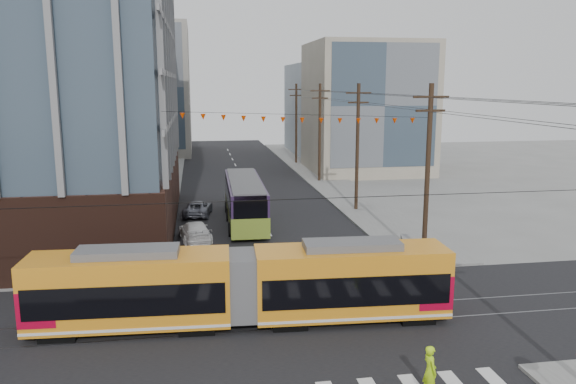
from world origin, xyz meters
name	(u,v)px	position (x,y,z in m)	size (l,w,h in m)	color
ground	(332,358)	(0.00, 0.00, 0.00)	(160.00, 160.00, 0.00)	slate
bg_bldg_nw_near	(98,100)	(-17.00, 52.00, 9.00)	(18.00, 16.00, 18.00)	#8C99A5
bg_bldg_ne_near	(366,108)	(16.00, 48.00, 8.00)	(14.00, 14.00, 16.00)	gray
bg_bldg_nw_far	(138,90)	(-14.00, 72.00, 10.00)	(16.00, 18.00, 20.00)	gray
bg_bldg_ne_far	(341,109)	(18.00, 68.00, 7.00)	(16.00, 16.00, 14.00)	#8C99A5
utility_pole_far	(296,124)	(8.50, 56.00, 5.50)	(0.30, 0.30, 11.00)	black
streetcar	(243,286)	(-3.29, 3.84, 1.84)	(19.07, 2.68, 3.67)	orange
city_bus	(245,200)	(-1.51, 23.33, 1.79)	(2.74, 12.64, 3.58)	#321F44
parked_car_silver	(202,261)	(-5.10, 11.62, 0.66)	(1.40, 4.02, 1.32)	gray
parked_car_white	(195,231)	(-5.48, 18.45, 0.69)	(1.95, 4.79, 1.39)	silver
parked_car_grey	(198,208)	(-5.23, 26.31, 0.63)	(2.10, 4.55, 1.27)	slate
pedestrian	(430,371)	(2.74, -3.30, 0.95)	(0.69, 0.45, 1.90)	#BAF516
jersey_barrier	(408,248)	(8.30, 13.11, 0.40)	(0.90, 4.00, 0.80)	slate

